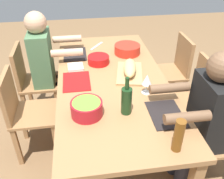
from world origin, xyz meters
name	(u,v)px	position (x,y,z in m)	size (l,w,h in m)	color
ground_plane	(112,140)	(0.00, 0.00, 0.00)	(8.00, 8.00, 0.00)	brown
dining_table	(112,86)	(0.00, 0.00, 0.66)	(1.95, 0.93, 0.74)	#9E7044
chair_near_right	(173,69)	(0.54, -0.79, 0.48)	(0.40, 0.40, 0.85)	#9E7044
chair_far_center	(24,110)	(0.00, 0.79, 0.48)	(0.40, 0.40, 0.85)	#9E7044
chair_far_right	(32,79)	(0.54, 0.79, 0.48)	(0.40, 0.40, 0.85)	#9E7044
diner_far_right	(46,60)	(0.54, 0.61, 0.70)	(0.41, 0.53, 1.20)	#2D2D38
chair_near_left	(221,134)	(-0.54, -0.79, 0.48)	(0.40, 0.40, 0.85)	#9E7044
diner_near_left	(204,115)	(-0.54, -0.61, 0.70)	(0.41, 0.53, 1.20)	#2D2D38
chair_near_center	(193,95)	(0.00, -0.79, 0.48)	(0.40, 0.40, 0.85)	#9E7044
serving_bowl_pasta	(127,49)	(0.48, -0.23, 0.79)	(0.26, 0.26, 0.09)	red
serving_bowl_salad	(87,108)	(-0.46, 0.25, 0.80)	(0.22, 0.22, 0.11)	#B21923
serving_bowl_greens	(98,59)	(0.31, 0.09, 0.78)	(0.21, 0.21, 0.07)	red
cutting_board	(130,73)	(0.06, -0.17, 0.75)	(0.40, 0.22, 0.02)	tan
bread_loaf	(130,68)	(0.06, -0.17, 0.81)	(0.32, 0.11, 0.09)	tan
wine_bottle	(126,100)	(-0.47, -0.03, 0.85)	(0.08, 0.08, 0.29)	#193819
beer_bottle	(179,136)	(-0.86, -0.26, 0.85)	(0.06, 0.06, 0.22)	brown
wine_glass	(147,80)	(-0.25, -0.24, 0.86)	(0.08, 0.08, 0.17)	silver
placemat_far_center	(77,81)	(0.00, 0.31, 0.74)	(0.32, 0.23, 0.01)	maroon
placemat_far_right	(75,54)	(0.54, 0.31, 0.74)	(0.32, 0.23, 0.01)	black
placemat_near_left	(166,114)	(-0.54, -0.31, 0.74)	(0.32, 0.23, 0.01)	black
carving_knife	(97,46)	(0.71, 0.07, 0.74)	(0.23, 0.02, 0.01)	silver
napkin_stack	(76,67)	(0.24, 0.31, 0.75)	(0.14, 0.14, 0.02)	white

